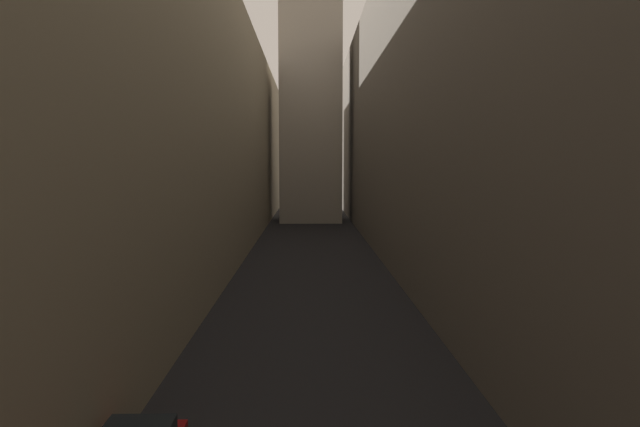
# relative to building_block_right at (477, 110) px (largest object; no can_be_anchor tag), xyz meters

# --- Properties ---
(ground_plane) EXTENTS (264.00, 264.00, 0.00)m
(ground_plane) POSITION_rel_building_block_right_xyz_m (-13.25, -2.00, -12.01)
(ground_plane) COLOR black
(building_block_left) EXTENTS (11.04, 108.00, 20.67)m
(building_block_left) POSITION_rel_building_block_right_xyz_m (-24.27, 0.00, -1.68)
(building_block_left) COLOR gray
(building_block_left) RESTS_ON ground
(building_block_right) EXTENTS (15.51, 108.00, 24.02)m
(building_block_right) POSITION_rel_building_block_right_xyz_m (0.00, 0.00, 0.00)
(building_block_right) COLOR #60594F
(building_block_right) RESTS_ON ground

